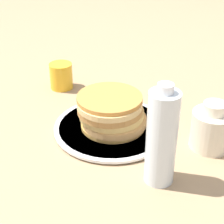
{
  "coord_description": "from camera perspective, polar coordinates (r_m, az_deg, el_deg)",
  "views": [
    {
      "loc": [
        0.74,
        0.29,
        0.54
      ],
      "look_at": [
        -0.03,
        0.02,
        0.05
      ],
      "focal_mm": 60.0,
      "sensor_mm": 36.0,
      "label": 1
    }
  ],
  "objects": [
    {
      "name": "ground_plane",
      "position": [
        0.96,
        -1.8,
        -3.42
      ],
      "size": [
        4.0,
        4.0,
        0.0
      ],
      "primitive_type": "plane",
      "color": "#9E7F5B"
    },
    {
      "name": "plate",
      "position": [
        0.97,
        0.0,
        -2.39
      ],
      "size": [
        0.3,
        0.3,
        0.01
      ],
      "color": "white",
      "rests_on": "ground_plane"
    },
    {
      "name": "pancake_stack",
      "position": [
        0.95,
        -0.09,
        0.05
      ],
      "size": [
        0.17,
        0.18,
        0.09
      ],
      "color": "#C39243",
      "rests_on": "plate"
    },
    {
      "name": "juice_glass",
      "position": [
        1.18,
        -7.75,
        5.48
      ],
      "size": [
        0.07,
        0.07,
        0.08
      ],
      "color": "yellow",
      "rests_on": "ground_plane"
    },
    {
      "name": "cream_jug",
      "position": [
        0.92,
        14.92,
        -2.41
      ],
      "size": [
        0.1,
        0.1,
        0.12
      ],
      "color": "beige",
      "rests_on": "ground_plane"
    },
    {
      "name": "water_bottle_near",
      "position": [
        0.76,
        7.56,
        -3.93
      ],
      "size": [
        0.06,
        0.06,
        0.23
      ],
      "color": "silver",
      "rests_on": "ground_plane"
    }
  ]
}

